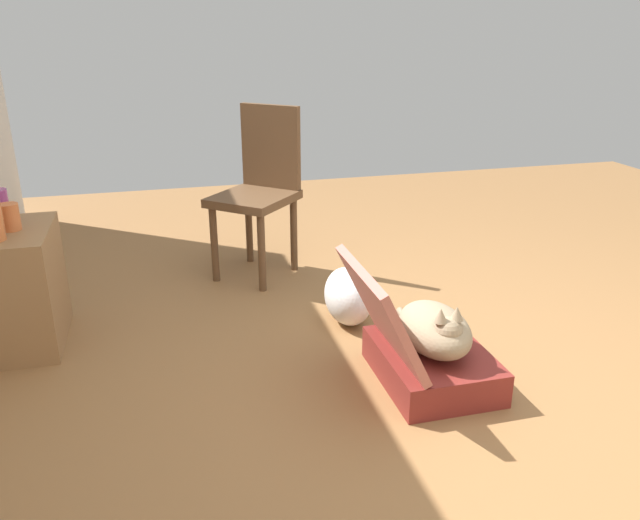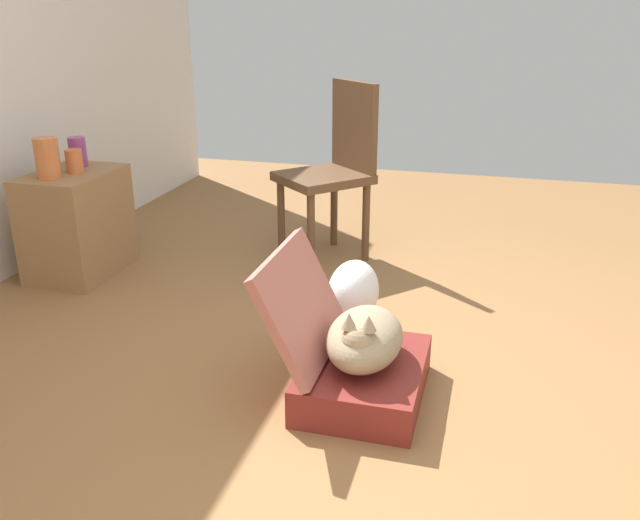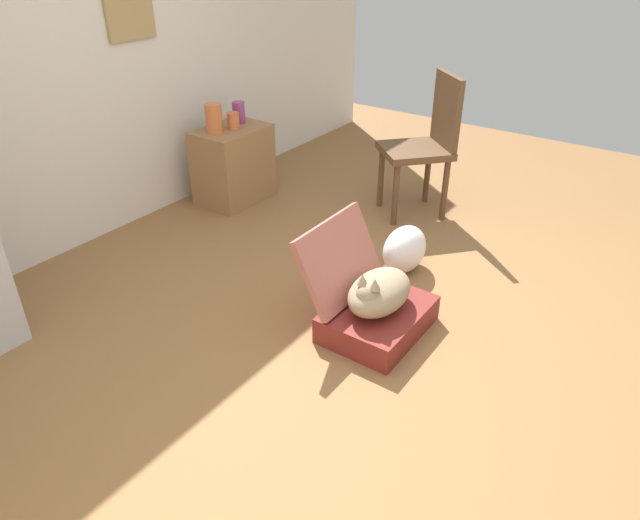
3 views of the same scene
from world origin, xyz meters
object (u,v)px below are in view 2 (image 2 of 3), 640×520
object	(u,v)px
suitcase_base	(364,379)
plastic_bag_white	(353,292)
cat	(364,338)
vase_tall	(47,158)
vase_short	(78,152)
side_table	(77,224)
chair	(335,166)
vase_round	(74,161)

from	to	relation	value
suitcase_base	plastic_bag_white	xyz separation A→B (m)	(0.64, 0.19, 0.07)
plastic_bag_white	suitcase_base	bearing A→B (deg)	-163.80
cat	plastic_bag_white	size ratio (longest dim) A/B	1.43
plastic_bag_white	vase_tall	world-z (taller)	vase_tall
vase_short	side_table	bearing A→B (deg)	-165.75
cat	plastic_bag_white	xyz separation A→B (m)	(0.65, 0.18, -0.11)
plastic_bag_white	vase_short	world-z (taller)	vase_short
vase_short	suitcase_base	bearing A→B (deg)	-118.04
suitcase_base	vase_short	world-z (taller)	vase_short
side_table	vase_short	bearing A→B (deg)	14.25
side_table	vase_short	distance (m)	0.39
side_table	vase_tall	bearing A→B (deg)	170.54
vase_tall	cat	bearing A→B (deg)	-111.22
plastic_bag_white	side_table	xyz separation A→B (m)	(0.19, 1.60, 0.14)
vase_short	chair	xyz separation A→B (m)	(0.50, -1.33, -0.11)
side_table	vase_round	bearing A→B (deg)	-90.00
suitcase_base	vase_tall	bearing A→B (deg)	69.05
vase_tall	vase_short	distance (m)	0.28
cat	chair	xyz separation A→B (m)	(1.48, 0.49, 0.29)
vase_round	chair	xyz separation A→B (m)	(0.64, -1.26, -0.09)
plastic_bag_white	vase_short	xyz separation A→B (m)	(0.33, 1.63, 0.51)
plastic_bag_white	chair	bearing A→B (deg)	20.06
suitcase_base	vase_round	bearing A→B (deg)	64.61
side_table	chair	distance (m)	1.47
plastic_bag_white	vase_short	distance (m)	1.74
side_table	cat	bearing A→B (deg)	-115.22
suitcase_base	chair	distance (m)	1.62
suitcase_base	plastic_bag_white	distance (m)	0.67
cat	plastic_bag_white	distance (m)	0.68
vase_tall	vase_round	world-z (taller)	vase_tall
side_table	vase_tall	size ratio (longest dim) A/B	2.76
suitcase_base	vase_tall	size ratio (longest dim) A/B	2.76
vase_short	vase_round	world-z (taller)	vase_short
plastic_bag_white	side_table	distance (m)	1.62
cat	side_table	distance (m)	1.97
cat	chair	world-z (taller)	chair
suitcase_base	cat	distance (m)	0.18
vase_round	vase_tall	bearing A→B (deg)	157.40
side_table	chair	xyz separation A→B (m)	(0.64, -1.30, 0.26)
side_table	chair	size ratio (longest dim) A/B	0.57
suitcase_base	vase_round	size ratio (longest dim) A/B	4.63
cat	chair	bearing A→B (deg)	18.28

